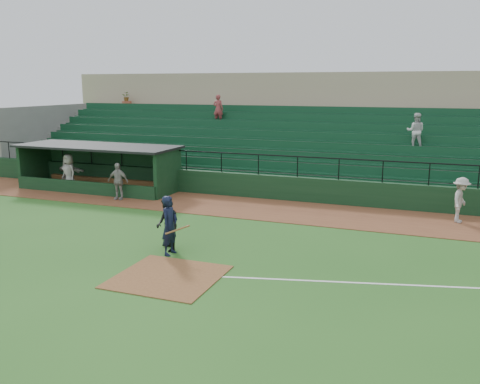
% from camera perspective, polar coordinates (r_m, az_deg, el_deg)
% --- Properties ---
extents(ground, '(90.00, 90.00, 0.00)m').
position_cam_1_polar(ground, '(16.29, -6.33, -8.23)').
color(ground, '#26591D').
rests_on(ground, ground).
extents(warning_track, '(40.00, 4.00, 0.03)m').
position_cam_1_polar(warning_track, '(23.37, 2.62, -1.91)').
color(warning_track, brown).
rests_on(warning_track, ground).
extents(home_plate_dirt, '(3.00, 3.00, 0.03)m').
position_cam_1_polar(home_plate_dirt, '(15.46, -8.04, -9.35)').
color(home_plate_dirt, brown).
rests_on(home_plate_dirt, ground).
extents(foul_line, '(17.49, 4.44, 0.01)m').
position_cam_1_polar(foul_line, '(15.82, 23.13, -9.77)').
color(foul_line, white).
rests_on(foul_line, ground).
extents(stadium_structure, '(38.00, 13.08, 6.40)m').
position_cam_1_polar(stadium_structure, '(31.03, 7.58, 5.72)').
color(stadium_structure, '#103219').
rests_on(stadium_structure, ground).
extents(dugout, '(8.90, 3.20, 2.42)m').
position_cam_1_polar(dugout, '(28.91, -15.04, 3.03)').
color(dugout, '#103219').
rests_on(dugout, ground).
extents(batter_at_plate, '(1.05, 0.75, 2.01)m').
position_cam_1_polar(batter_at_plate, '(17.15, -7.87, -3.72)').
color(batter_at_plate, black).
rests_on(batter_at_plate, ground).
extents(umpire, '(1.12, 1.13, 1.84)m').
position_cam_1_polar(umpire, '(17.61, -8.13, -3.58)').
color(umpire, black).
rests_on(umpire, ground).
extents(runner, '(0.96, 1.34, 1.88)m').
position_cam_1_polar(runner, '(22.72, 23.45, -0.83)').
color(runner, '#ACA7A1').
rests_on(runner, warning_track).
extents(dugout_player_a, '(1.11, 0.56, 1.83)m').
position_cam_1_polar(dugout_player_a, '(25.76, -13.49, 1.18)').
color(dugout_player_a, '#A09C96').
rests_on(dugout_player_a, warning_track).
extents(dugout_player_b, '(1.11, 0.89, 1.97)m').
position_cam_1_polar(dugout_player_b, '(28.56, -18.57, 2.06)').
color(dugout_player_b, '#98948F').
rests_on(dugout_player_b, warning_track).
extents(dugout_player_c, '(1.88, 0.86, 1.95)m').
position_cam_1_polar(dugout_player_c, '(28.92, -18.56, 2.16)').
color(dugout_player_c, '#9A9590').
rests_on(dugout_player_c, warning_track).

